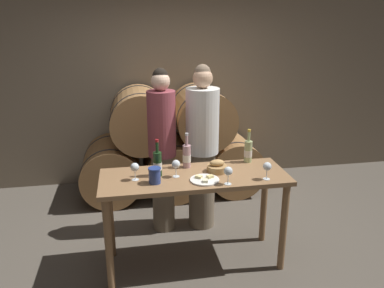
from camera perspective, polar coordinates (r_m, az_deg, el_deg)
name	(u,v)px	position (r m, az deg, el deg)	size (l,w,h in m)	color
ground_plane	(194,261)	(3.74, 0.35, -17.41)	(10.00, 10.00, 0.00)	#564F44
stone_wall_back	(165,66)	(5.21, -4.09, 11.72)	(10.00, 0.12, 3.20)	#7F705B
barrel_stack	(172,147)	(4.87, -3.10, -0.42)	(2.32, 0.88, 1.40)	#9E7042
tasting_table	(194,189)	(3.36, 0.37, -6.88)	(1.65, 0.61, 0.89)	olive
person_left	(162,150)	(3.89, -4.56, -0.89)	(0.29, 0.29, 1.75)	#756651
person_right	(202,148)	(3.95, 1.55, -0.57)	(0.35, 0.35, 1.78)	#756651
wine_bottle_red	(158,164)	(3.27, -5.27, -3.00)	(0.08, 0.08, 0.33)	#193819
wine_bottle_white	(248,151)	(3.62, 8.56, -1.09)	(0.08, 0.08, 0.32)	#ADBC7F
wine_bottle_rose	(187,156)	(3.45, -0.81, -1.82)	(0.08, 0.08, 0.33)	#BC8E93
blue_crock	(155,175)	(3.14, -5.71, -4.70)	(0.11, 0.11, 0.14)	navy
bread_basket	(217,167)	(3.37, 3.81, -3.54)	(0.18, 0.18, 0.12)	#A87F4C
cheese_plate	(205,180)	(3.19, 1.94, -5.45)	(0.25, 0.25, 0.04)	white
wine_glass_far_left	(135,168)	(3.20, -8.72, -3.57)	(0.07, 0.07, 0.15)	white
wine_glass_left	(176,165)	(3.24, -2.47, -3.15)	(0.07, 0.07, 0.15)	white
wine_glass_center	(228,172)	(3.10, 5.55, -4.20)	(0.07, 0.07, 0.15)	white
wine_glass_right	(267,167)	(3.25, 11.39, -3.44)	(0.07, 0.07, 0.15)	white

